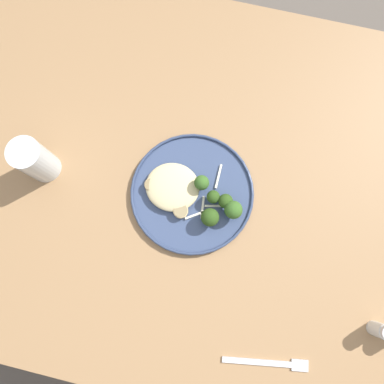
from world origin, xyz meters
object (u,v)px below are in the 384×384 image
Objects in this scene: dinner_plate at (192,193)px; seared_scallop_rear_pale at (179,171)px; seared_scallop_center_golden at (168,182)px; seared_scallop_half_hidden at (152,185)px; broccoli_floret_tall_stalk at (202,183)px; water_glass at (37,161)px; seared_scallop_left_edge at (181,211)px; seared_scallop_front_small at (171,173)px; broccoli_floret_right_tilted at (225,201)px; broccoli_floret_near_rim at (210,217)px; dinner_fork at (269,363)px; salt_shaker at (381,331)px; seared_scallop_tilted_round at (178,190)px; broccoli_floret_small_sprig at (233,210)px; broccoli_floret_beside_noodles at (213,197)px.

seared_scallop_rear_pale is at bearing 134.77° from dinner_plate.
seared_scallop_center_golden is (-0.06, 0.01, 0.01)m from dinner_plate.
seared_scallop_half_hidden is 0.57× the size of broccoli_floret_tall_stalk.
water_glass is (-0.37, -0.04, 0.01)m from broccoli_floret_tall_stalk.
water_glass reaches higher than seared_scallop_left_edge.
water_glass is at bearing -177.26° from seared_scallop_half_hidden.
seared_scallop_left_edge is 0.09m from seared_scallop_front_small.
broccoli_floret_right_tilted is at bearing 24.28° from seared_scallop_left_edge.
broccoli_floret_near_rim reaches higher than dinner_plate.
broccoli_floret_right_tilted is 0.36m from dinner_fork.
broccoli_floret_right_tilted is at bearing -23.46° from broccoli_floret_tall_stalk.
seared_scallop_front_small is at bearing 91.82° from seared_scallop_center_golden.
dinner_plate is 4.33× the size of salt_shaker.
broccoli_floret_tall_stalk reaches higher than seared_scallop_center_golden.
seared_scallop_half_hidden reaches higher than dinner_plate.
water_glass is at bearing 174.96° from seared_scallop_left_edge.
broccoli_floret_tall_stalk is at bearing 26.06° from seared_scallop_tilted_round.
seared_scallop_center_golden is 0.02m from seared_scallop_front_small.
broccoli_floret_tall_stalk is 0.45× the size of water_glass.
dinner_fork is at bearing -49.29° from seared_scallop_front_small.
broccoli_floret_small_sprig reaches higher than dinner_plate.
seared_scallop_rear_pale is 0.04m from seared_scallop_center_golden.
seared_scallop_rear_pale is at bearing 155.16° from broccoli_floret_small_sprig.
seared_scallop_half_hidden is 0.16m from broccoli_floret_near_rim.
broccoli_floret_small_sprig is at bearing 116.04° from dinner_fork.
seared_scallop_half_hidden is 0.77× the size of broccoli_floret_beside_noodles.
broccoli_floret_small_sprig is 0.46× the size of water_glass.
seared_scallop_center_golden is 0.16× the size of dinner_fork.
seared_scallop_center_golden is at bearing -88.18° from seared_scallop_front_small.
broccoli_floret_right_tilted is at bearing 141.24° from broccoli_floret_small_sprig.
water_glass is at bearing -174.56° from seared_scallop_center_golden.
broccoli_floret_near_rim reaches higher than broccoli_floret_right_tilted.
salt_shaker reaches higher than seared_scallop_tilted_round.
seared_scallop_left_edge is 0.19× the size of dinner_fork.
seared_scallop_half_hidden is at bearing -177.58° from seared_scallop_tilted_round.
broccoli_floret_near_rim is at bearing -16.75° from seared_scallop_half_hidden.
broccoli_floret_beside_noodles reaches higher than dinner_plate.
broccoli_floret_small_sprig is (0.13, -0.02, 0.02)m from seared_scallop_tilted_round.
salt_shaker reaches higher than seared_scallop_center_golden.
seared_scallop_front_small is 0.47m from dinner_fork.
seared_scallop_rear_pale is at bearing 154.04° from salt_shaker.
salt_shaker is at bearing -23.71° from dinner_plate.
seared_scallop_left_edge is (0.03, -0.09, 0.00)m from seared_scallop_rear_pale.
broccoli_floret_right_tilted is (-0.02, 0.02, -0.01)m from broccoli_floret_small_sprig.
seared_scallop_tilted_round is at bearing -153.94° from broccoli_floret_tall_stalk.
seared_scallop_front_small is at bearing 171.53° from broccoli_floret_tall_stalk.
broccoli_floret_right_tilted is at bearing -6.60° from seared_scallop_center_golden.
seared_scallop_half_hidden is (-0.04, -0.02, 0.00)m from seared_scallop_center_golden.
broccoli_floret_near_rim is 0.08m from broccoli_floret_tall_stalk.
seared_scallop_left_edge is 0.09m from seared_scallop_half_hidden.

